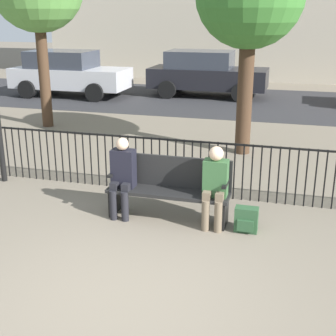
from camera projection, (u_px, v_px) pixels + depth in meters
ground_plane at (116, 297)px, 5.05m from camera, size 80.00×80.00×0.00m
park_bench at (169, 186)px, 6.87m from camera, size 1.80×0.45×0.92m
seated_person_0 at (122, 174)px, 6.88m from camera, size 0.34×0.39×1.20m
seated_person_1 at (215, 183)px, 6.52m from camera, size 0.34×0.39×1.18m
backpack at (246, 220)px, 6.51m from camera, size 0.32×0.21×0.36m
fence_railing at (184, 162)px, 7.74m from camera, size 9.01×0.03×0.95m
street_surface at (246, 102)px, 16.01m from camera, size 24.00×6.00×0.01m
parked_car_0 at (206, 73)px, 16.86m from camera, size 4.20×1.94×1.62m
parked_car_1 at (68, 73)px, 16.92m from camera, size 4.20×1.94×1.62m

